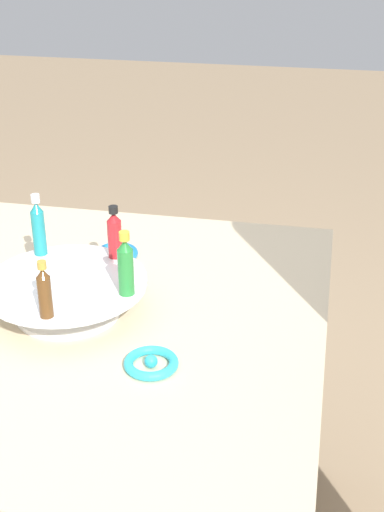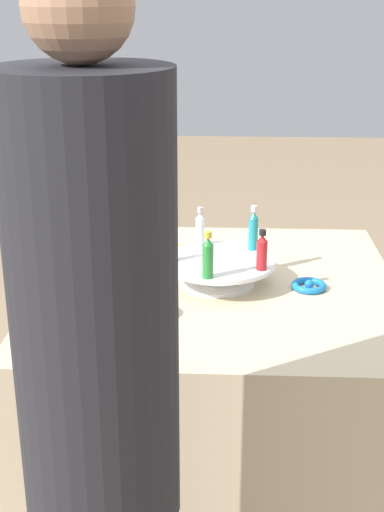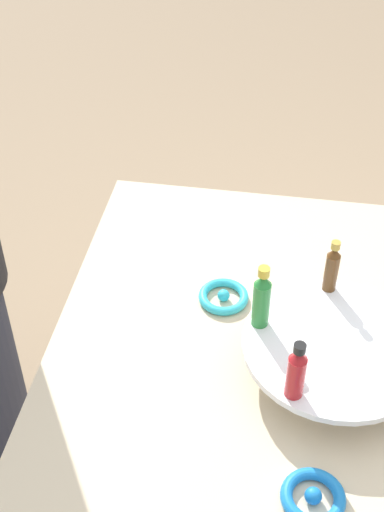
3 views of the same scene
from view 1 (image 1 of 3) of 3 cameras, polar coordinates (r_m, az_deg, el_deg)
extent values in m
cube|color=beige|center=(1.64, -8.80, -15.81)|extent=(1.00, 1.00, 0.76)
cylinder|color=white|center=(1.41, -9.87, -4.27)|extent=(0.21, 0.21, 0.01)
cylinder|color=white|center=(1.40, -9.96, -3.22)|extent=(0.11, 0.11, 0.05)
cylinder|color=white|center=(1.38, -10.06, -2.12)|extent=(0.31, 0.31, 0.01)
cylinder|color=#B21E23|center=(1.44, -6.19, 1.36)|extent=(0.03, 0.03, 0.08)
cone|color=#B21E23|center=(1.42, -6.29, 3.12)|extent=(0.03, 0.03, 0.02)
cylinder|color=black|center=(1.41, -6.32, 3.71)|extent=(0.02, 0.02, 0.01)
cylinder|color=teal|center=(1.47, -12.15, 1.81)|extent=(0.03, 0.03, 0.09)
cone|color=teal|center=(1.45, -12.36, 3.83)|extent=(0.03, 0.03, 0.02)
cylinder|color=silver|center=(1.44, -12.43, 4.51)|extent=(0.02, 0.02, 0.02)
cylinder|color=brown|center=(1.25, -11.67, -3.23)|extent=(0.02, 0.02, 0.08)
cone|color=brown|center=(1.23, -11.87, -1.34)|extent=(0.02, 0.02, 0.02)
cylinder|color=#B79338|center=(1.22, -11.93, -0.71)|extent=(0.02, 0.02, 0.01)
cylinder|color=#288438|center=(1.30, -5.31, -1.28)|extent=(0.03, 0.03, 0.09)
cone|color=#288438|center=(1.27, -5.41, 0.88)|extent=(0.03, 0.03, 0.02)
cylinder|color=gold|center=(1.27, -5.44, 1.60)|extent=(0.02, 0.02, 0.02)
torus|color=blue|center=(1.61, -6.04, 0.21)|extent=(0.10, 0.10, 0.02)
sphere|color=blue|center=(1.61, -6.05, 0.33)|extent=(0.03, 0.03, 0.03)
torus|color=#2DB7CC|center=(1.24, -3.29, -8.54)|extent=(0.10, 0.10, 0.02)
sphere|color=#2DB7CC|center=(1.24, -3.30, -8.41)|extent=(0.02, 0.02, 0.02)
camera|label=2|loc=(1.77, 64.81, 13.75)|focal=50.00mm
camera|label=3|loc=(1.99, 0.96, 33.21)|focal=50.00mm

